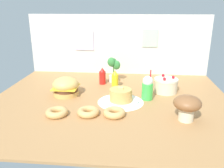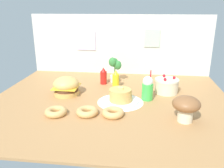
{
  "view_description": "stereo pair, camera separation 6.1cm",
  "coord_description": "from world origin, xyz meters",
  "px_view_note": "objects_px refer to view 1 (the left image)",
  "views": [
    {
      "loc": [
        0.23,
        -2.19,
        0.92
      ],
      "look_at": [
        0.01,
        0.06,
        0.16
      ],
      "focal_mm": 37.67,
      "sensor_mm": 36.0,
      "label": 1
    },
    {
      "loc": [
        0.29,
        -2.19,
        0.92
      ],
      "look_at": [
        0.01,
        0.06,
        0.16
      ],
      "focal_mm": 37.67,
      "sensor_mm": 36.0,
      "label": 2
    }
  ],
  "objects_px": {
    "mustard_bottle": "(115,79)",
    "mushroom_stool": "(187,105)",
    "layer_cake": "(166,85)",
    "donut_vanilla": "(114,113)",
    "donut_chocolate": "(88,112)",
    "burger": "(66,86)",
    "pancake_stack": "(121,96)",
    "cream_soda_cup": "(148,88)",
    "ketchup_bottle": "(102,76)",
    "donut_pink_glaze": "(57,112)",
    "potted_plant": "(114,69)"
  },
  "relations": [
    {
      "from": "pancake_stack",
      "to": "donut_pink_glaze",
      "type": "bearing_deg",
      "value": -146.85
    },
    {
      "from": "mustard_bottle",
      "to": "donut_vanilla",
      "type": "distance_m",
      "value": 0.75
    },
    {
      "from": "ketchup_bottle",
      "to": "mustard_bottle",
      "type": "relative_size",
      "value": 1.0
    },
    {
      "from": "layer_cake",
      "to": "donut_vanilla",
      "type": "distance_m",
      "value": 0.82
    },
    {
      "from": "burger",
      "to": "cream_soda_cup",
      "type": "xyz_separation_m",
      "value": [
        0.86,
        -0.04,
        0.03
      ]
    },
    {
      "from": "ketchup_bottle",
      "to": "donut_chocolate",
      "type": "bearing_deg",
      "value": -90.61
    },
    {
      "from": "burger",
      "to": "potted_plant",
      "type": "xyz_separation_m",
      "value": [
        0.47,
        0.5,
        0.08
      ]
    },
    {
      "from": "pancake_stack",
      "to": "donut_chocolate",
      "type": "bearing_deg",
      "value": -130.11
    },
    {
      "from": "donut_chocolate",
      "to": "donut_vanilla",
      "type": "relative_size",
      "value": 1.0
    },
    {
      "from": "layer_cake",
      "to": "mustard_bottle",
      "type": "bearing_deg",
      "value": 169.42
    },
    {
      "from": "burger",
      "to": "mushroom_stool",
      "type": "distance_m",
      "value": 1.26
    },
    {
      "from": "mustard_bottle",
      "to": "donut_pink_glaze",
      "type": "distance_m",
      "value": 0.91
    },
    {
      "from": "ketchup_bottle",
      "to": "donut_chocolate",
      "type": "distance_m",
      "value": 0.87
    },
    {
      "from": "pancake_stack",
      "to": "ketchup_bottle",
      "type": "relative_size",
      "value": 1.7
    },
    {
      "from": "burger",
      "to": "donut_pink_glaze",
      "type": "relative_size",
      "value": 1.43
    },
    {
      "from": "ketchup_bottle",
      "to": "donut_chocolate",
      "type": "relative_size",
      "value": 1.08
    },
    {
      "from": "layer_cake",
      "to": "donut_vanilla",
      "type": "relative_size",
      "value": 1.34
    },
    {
      "from": "pancake_stack",
      "to": "donut_vanilla",
      "type": "height_order",
      "value": "pancake_stack"
    },
    {
      "from": "pancake_stack",
      "to": "potted_plant",
      "type": "distance_m",
      "value": 0.67
    },
    {
      "from": "burger",
      "to": "ketchup_bottle",
      "type": "height_order",
      "value": "ketchup_bottle"
    },
    {
      "from": "mustard_bottle",
      "to": "potted_plant",
      "type": "bearing_deg",
      "value": 99.48
    },
    {
      "from": "burger",
      "to": "mushroom_stool",
      "type": "height_order",
      "value": "mushroom_stool"
    },
    {
      "from": "cream_soda_cup",
      "to": "donut_pink_glaze",
      "type": "height_order",
      "value": "cream_soda_cup"
    },
    {
      "from": "pancake_stack",
      "to": "cream_soda_cup",
      "type": "xyz_separation_m",
      "value": [
        0.26,
        0.11,
        0.06
      ]
    },
    {
      "from": "donut_chocolate",
      "to": "mushroom_stool",
      "type": "bearing_deg",
      "value": -1.22
    },
    {
      "from": "mustard_bottle",
      "to": "mushroom_stool",
      "type": "distance_m",
      "value": 1.02
    },
    {
      "from": "ketchup_bottle",
      "to": "donut_pink_glaze",
      "type": "bearing_deg",
      "value": -107.37
    },
    {
      "from": "layer_cake",
      "to": "donut_pink_glaze",
      "type": "height_order",
      "value": "layer_cake"
    },
    {
      "from": "potted_plant",
      "to": "mushroom_stool",
      "type": "relative_size",
      "value": 1.39
    },
    {
      "from": "burger",
      "to": "donut_chocolate",
      "type": "distance_m",
      "value": 0.57
    },
    {
      "from": "mustard_bottle",
      "to": "mushroom_stool",
      "type": "height_order",
      "value": "mushroom_stool"
    },
    {
      "from": "layer_cake",
      "to": "mushroom_stool",
      "type": "relative_size",
      "value": 1.13
    },
    {
      "from": "donut_vanilla",
      "to": "cream_soda_cup",
      "type": "bearing_deg",
      "value": 53.99
    },
    {
      "from": "cream_soda_cup",
      "to": "mushroom_stool",
      "type": "height_order",
      "value": "cream_soda_cup"
    },
    {
      "from": "layer_cake",
      "to": "donut_chocolate",
      "type": "relative_size",
      "value": 1.34
    },
    {
      "from": "mushroom_stool",
      "to": "donut_chocolate",
      "type": "bearing_deg",
      "value": 178.78
    },
    {
      "from": "ketchup_bottle",
      "to": "burger",
      "type": "bearing_deg",
      "value": -130.03
    },
    {
      "from": "cream_soda_cup",
      "to": "mushroom_stool",
      "type": "relative_size",
      "value": 1.36
    },
    {
      "from": "burger",
      "to": "layer_cake",
      "type": "height_order",
      "value": "burger"
    },
    {
      "from": "donut_chocolate",
      "to": "donut_vanilla",
      "type": "xyz_separation_m",
      "value": [
        0.23,
        0.01,
        0.0
      ]
    },
    {
      "from": "mustard_bottle",
      "to": "donut_vanilla",
      "type": "relative_size",
      "value": 1.08
    },
    {
      "from": "layer_cake",
      "to": "cream_soda_cup",
      "type": "bearing_deg",
      "value": -133.05
    },
    {
      "from": "donut_chocolate",
      "to": "burger",
      "type": "bearing_deg",
      "value": 125.64
    },
    {
      "from": "layer_cake",
      "to": "mushroom_stool",
      "type": "distance_m",
      "value": 0.68
    },
    {
      "from": "cream_soda_cup",
      "to": "layer_cake",
      "type": "bearing_deg",
      "value": 46.95
    },
    {
      "from": "donut_pink_glaze",
      "to": "potted_plant",
      "type": "xyz_separation_m",
      "value": [
        0.41,
        1.0,
        0.14
      ]
    },
    {
      "from": "donut_vanilla",
      "to": "potted_plant",
      "type": "bearing_deg",
      "value": 95.48
    },
    {
      "from": "burger",
      "to": "potted_plant",
      "type": "bearing_deg",
      "value": 46.98
    },
    {
      "from": "donut_chocolate",
      "to": "pancake_stack",
      "type": "bearing_deg",
      "value": 49.89
    },
    {
      "from": "cream_soda_cup",
      "to": "potted_plant",
      "type": "bearing_deg",
      "value": 126.1
    }
  ]
}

